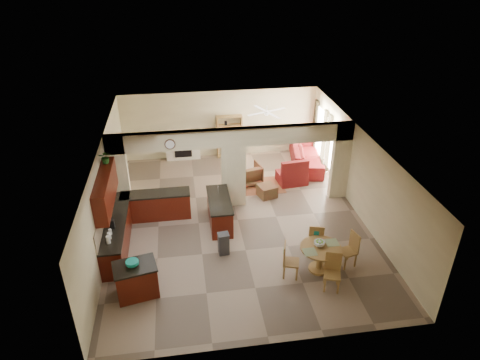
{
  "coord_description": "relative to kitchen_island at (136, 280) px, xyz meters",
  "views": [
    {
      "loc": [
        -1.64,
        -11.47,
        7.88
      ],
      "look_at": [
        0.12,
        0.3,
        1.31
      ],
      "focal_mm": 32.0,
      "sensor_mm": 36.0,
      "label": 1
    }
  ],
  "objects": [
    {
      "name": "ceiling_fan",
      "position": [
        4.52,
        5.95,
        2.1
      ],
      "size": [
        1.0,
        1.0,
        0.1
      ],
      "primitive_type": "cylinder",
      "color": "white",
      "rests_on": "ceiling"
    },
    {
      "name": "floor",
      "position": [
        3.02,
        2.95,
        -0.46
      ],
      "size": [
        10.0,
        10.0,
        0.0
      ],
      "primitive_type": "plane",
      "color": "#846F5B",
      "rests_on": "ground"
    },
    {
      "name": "partition_left_pier",
      "position": [
        -0.68,
        3.95,
        0.94
      ],
      "size": [
        0.6,
        0.25,
        2.8
      ],
      "primitive_type": "cube",
      "color": "beige",
      "rests_on": "floor"
    },
    {
      "name": "rug",
      "position": [
        4.22,
        5.05,
        -0.46
      ],
      "size": [
        1.6,
        1.3,
        0.01
      ],
      "primitive_type": "cube",
      "color": "brown",
      "rests_on": "floor"
    },
    {
      "name": "window_b",
      "position": [
        6.99,
        6.95,
        0.74
      ],
      "size": [
        0.02,
        0.9,
        1.9
      ],
      "primitive_type": "cube",
      "color": "white",
      "rests_on": "wall_right"
    },
    {
      "name": "drape_a_left",
      "position": [
        6.95,
        4.65,
        0.74
      ],
      "size": [
        0.1,
        0.28,
        2.3
      ],
      "primitive_type": "cube",
      "color": "#3B1D17",
      "rests_on": "wall_right"
    },
    {
      "name": "kitchen_island",
      "position": [
        0.0,
        0.0,
        0.0
      ],
      "size": [
        1.19,
        0.95,
        0.91
      ],
      "rotation": [
        0.0,
        0.0,
        0.21
      ],
      "color": "#3E0E07",
      "rests_on": "floor"
    },
    {
      "name": "drape_b_left",
      "position": [
        6.95,
        6.35,
        0.74
      ],
      "size": [
        0.1,
        0.28,
        2.3
      ],
      "primitive_type": "cube",
      "color": "#3B1D17",
      "rests_on": "wall_right"
    },
    {
      "name": "armchair",
      "position": [
        3.79,
        5.34,
        -0.08
      ],
      "size": [
        0.99,
        1.01,
        0.77
      ],
      "primitive_type": "imported",
      "rotation": [
        0.0,
        0.0,
        3.37
      ],
      "color": "maroon",
      "rests_on": "floor"
    },
    {
      "name": "kitchen_counter",
      "position": [
        -0.24,
        2.7,
        0.0
      ],
      "size": [
        2.52,
        3.29,
        1.48
      ],
      "color": "#3E0E07",
      "rests_on": "floor"
    },
    {
      "name": "chaise",
      "position": [
        5.39,
        5.15,
        -0.25
      ],
      "size": [
        1.12,
        0.96,
        0.41
      ],
      "primitive_type": "cube",
      "rotation": [
        0.0,
        0.0,
        0.11
      ],
      "color": "maroon",
      "rests_on": "floor"
    },
    {
      "name": "wall_clock",
      "position": [
        1.02,
        3.8,
        1.99
      ],
      "size": [
        0.34,
        0.03,
        0.34
      ],
      "primitive_type": "cylinder",
      "rotation": [
        1.57,
        0.0,
        0.0
      ],
      "color": "#472817",
      "rests_on": "partition_header"
    },
    {
      "name": "fireplace",
      "position": [
        1.42,
        7.78,
        0.15
      ],
      "size": [
        1.6,
        0.35,
        1.2
      ],
      "color": "silver",
      "rests_on": "floor"
    },
    {
      "name": "plant",
      "position": [
        -0.8,
        2.92,
        2.1
      ],
      "size": [
        0.35,
        0.31,
        0.38
      ],
      "primitive_type": "imported",
      "rotation": [
        0.0,
        0.0,
        -0.02
      ],
      "color": "#194913",
      "rests_on": "upper_cabinets"
    },
    {
      "name": "trash_can",
      "position": [
        2.37,
        1.31,
        -0.15
      ],
      "size": [
        0.32,
        0.28,
        0.63
      ],
      "primitive_type": "cube",
      "rotation": [
        0.0,
        0.0,
        0.1
      ],
      "color": "#2E2E30",
      "rests_on": "floor"
    },
    {
      "name": "ottoman",
      "position": [
        4.26,
        4.29,
        -0.25
      ],
      "size": [
        0.74,
        0.74,
        0.43
      ],
      "primitive_type": "cube",
      "rotation": [
        0.0,
        0.0,
        0.31
      ],
      "color": "maroon",
      "rests_on": "floor"
    },
    {
      "name": "drape_b_right",
      "position": [
        6.95,
        7.55,
        0.74
      ],
      "size": [
        0.1,
        0.28,
        2.3
      ],
      "primitive_type": "cube",
      "color": "#3B1D17",
      "rests_on": "wall_right"
    },
    {
      "name": "glazed_door",
      "position": [
        6.99,
        6.1,
        0.59
      ],
      "size": [
        0.02,
        0.7,
        2.1
      ],
      "primitive_type": "cube",
      "color": "white",
      "rests_on": "wall_right"
    },
    {
      "name": "chair_north",
      "position": [
        4.96,
        0.89,
        0.09
      ],
      "size": [
        0.52,
        0.52,
        1.02
      ],
      "rotation": [
        0.0,
        0.0,
        2.86
      ],
      "color": "olive",
      "rests_on": "floor"
    },
    {
      "name": "wall_right",
      "position": [
        7.02,
        2.95,
        0.94
      ],
      "size": [
        0.0,
        10.0,
        10.0
      ],
      "primitive_type": "plane",
      "rotation": [
        1.57,
        0.0,
        -1.57
      ],
      "color": "beige",
      "rests_on": "floor"
    },
    {
      "name": "peninsula",
      "position": [
        2.42,
        2.83,
        -0.0
      ],
      "size": [
        0.7,
        1.85,
        0.91
      ],
      "color": "#3E0E07",
      "rests_on": "floor"
    },
    {
      "name": "partition_center_pier",
      "position": [
        3.02,
        3.95,
        0.64
      ],
      "size": [
        0.8,
        0.25,
        2.2
      ],
      "primitive_type": "cube",
      "color": "beige",
      "rests_on": "floor"
    },
    {
      "name": "chair_south",
      "position": [
        4.99,
        -0.46,
        0.09
      ],
      "size": [
        0.53,
        0.53,
        1.02
      ],
      "rotation": [
        0.0,
        0.0,
        -0.32
      ],
      "color": "olive",
      "rests_on": "floor"
    },
    {
      "name": "wall_back",
      "position": [
        3.02,
        7.95,
        0.94
      ],
      "size": [
        8.0,
        0.0,
        8.0
      ],
      "primitive_type": "plane",
      "rotation": [
        1.57,
        0.0,
        0.0
      ],
      "color": "beige",
      "rests_on": "floor"
    },
    {
      "name": "wall_left",
      "position": [
        -0.98,
        2.95,
        0.94
      ],
      "size": [
        0.0,
        10.0,
        10.0
      ],
      "primitive_type": "plane",
      "rotation": [
        1.57,
        0.0,
        1.57
      ],
      "color": "beige",
      "rests_on": "floor"
    },
    {
      "name": "dining_table",
      "position": [
        4.89,
        0.22,
        0.05
      ],
      "size": [
        1.12,
        1.12,
        0.76
      ],
      "color": "olive",
      "rests_on": "floor"
    },
    {
      "name": "partition_right_pier",
      "position": [
        6.72,
        3.95,
        0.94
      ],
      "size": [
        0.6,
        0.25,
        2.8
      ],
      "primitive_type": "cube",
      "color": "beige",
      "rests_on": "floor"
    },
    {
      "name": "window_a",
      "position": [
        6.99,
        5.25,
        0.74
      ],
      "size": [
        0.02,
        0.9,
        1.9
      ],
      "primitive_type": "cube",
      "color": "white",
      "rests_on": "wall_right"
    },
    {
      "name": "ceiling",
      "position": [
        3.02,
        2.95,
        2.34
      ],
      "size": [
        10.0,
        10.0,
        0.0
      ],
      "primitive_type": "plane",
      "rotation": [
        3.14,
        0.0,
        0.0
      ],
      "color": "white",
      "rests_on": "wall_back"
    },
    {
      "name": "drape_a_right",
      "position": [
        6.95,
        5.85,
        0.74
      ],
      "size": [
        0.1,
        0.28,
        2.3
      ],
      "primitive_type": "cube",
      "color": "#3B1D17",
      "rests_on": "wall_right"
    },
    {
      "name": "sofa",
      "position": [
        6.32,
        6.48,
        -0.04
      ],
      "size": [
        3.01,
        1.59,
        0.83
      ],
      "primitive_type": "imported",
      "rotation": [
        0.0,
        0.0,
        1.4
      ],
      "color": "maroon",
      "rests_on": "floor"
    },
    {
      "name": "shelving_unit",
      "position": [
        3.37,
        7.77,
        0.44
      ],
      "size": [
        1.0,
        0.32,
        1.8
      ],
      "primitive_type": "cube",
      "color": "olive",
      "rests_on": "floor"
    },
    {
      "name": "teal_bowl",
      "position": [
        -0.04,
        0.0,
        0.53
      ],
      "size": [
        0.32,
        0.32,
        0.15
      ],
      "primitive_type": "cylinder",
      "color": "#13877A",
      "rests_on": "kitchen_island"
    },
    {
      "name": "wall_front",
      "position": [
        3.02,
        -2.05,
        0.94
      ],
      "size": [
        8.0,
        0.0,
        8.0
      ],
      "primitive_type": "plane",
      "rotation": [
        -1.57,
        0.0,
        0.0
      ],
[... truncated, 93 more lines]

